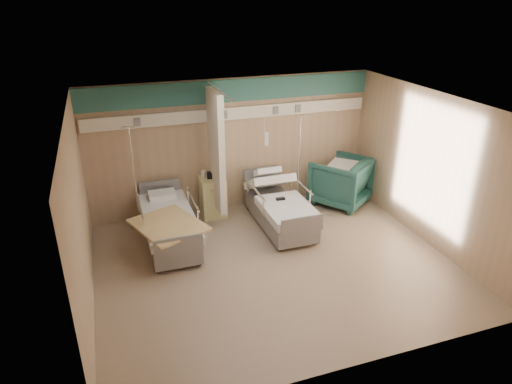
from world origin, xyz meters
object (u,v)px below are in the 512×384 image
iv_stand_left (138,207)px  iv_stand_right (298,189)px  bed_right (280,212)px  visitor_armchair (341,181)px  bed_left (170,229)px  bedside_cabinet (213,197)px

iv_stand_left → iv_stand_right: bearing=-2.5°
bed_right → visitor_armchair: (1.68, 0.60, 0.21)m
bed_left → bedside_cabinet: (1.05, 0.90, 0.11)m
bed_right → bed_left: size_ratio=1.00×
bed_right → iv_stand_left: iv_stand_left is taller
bed_right → visitor_armchair: 1.80m
bed_right → bedside_cabinet: size_ratio=2.54×
iv_stand_right → bed_right: bearing=-133.8°
visitor_armchair → iv_stand_left: (-4.36, 0.29, -0.10)m
bed_right → bedside_cabinet: bedside_cabinet is taller
visitor_armchair → iv_stand_left: size_ratio=0.55×
bed_left → iv_stand_right: bearing=14.3°
visitor_armchair → iv_stand_left: bearing=-39.9°
bed_left → iv_stand_left: (-0.48, 0.89, 0.11)m
iv_stand_left → bedside_cabinet: bearing=0.4°
bed_left → iv_stand_left: bearing=118.4°
bedside_cabinet → visitor_armchair: size_ratio=0.74×
bedside_cabinet → visitor_armchair: bearing=-6.0°
iv_stand_right → bed_left: bearing=-165.7°
bed_left → visitor_armchair: size_ratio=1.87×
bed_right → visitor_armchair: size_ratio=1.87×
bed_left → visitor_armchair: (3.88, 0.60, 0.21)m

